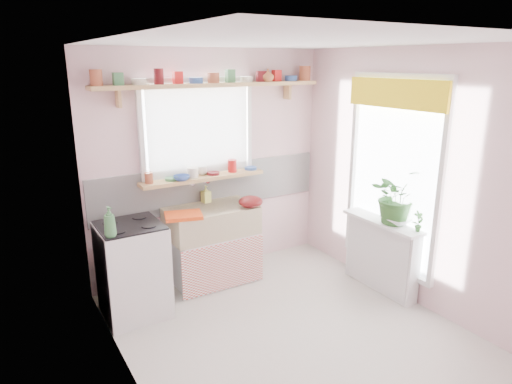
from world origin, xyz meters
TOP-DOWN VIEW (x-y plane):
  - room at (0.66, 0.86)m, footprint 3.20×3.20m
  - sink_unit at (-0.15, 1.29)m, footprint 0.95×0.65m
  - cooker at (-1.10, 1.05)m, footprint 0.58×0.58m
  - radiator_ledge at (1.30, 0.20)m, footprint 0.22×0.95m
  - windowsill at (-0.15, 1.48)m, footprint 1.40×0.22m
  - pine_shelf at (0.00, 1.47)m, footprint 2.52×0.24m
  - shelf_crockery at (-0.02, 1.47)m, footprint 2.47×0.11m
  - sill_crockery at (-0.20, 1.48)m, footprint 1.35×0.11m
  - dish_tray at (-0.53, 1.16)m, footprint 0.43×0.36m
  - colander at (0.22, 1.10)m, footprint 0.27×0.27m
  - jade_plant at (1.33, 0.10)m, footprint 0.56×0.50m
  - fruit_bowl at (1.33, 0.06)m, footprint 0.32×0.32m
  - herb_pot at (1.33, -0.20)m, footprint 0.12×0.09m
  - soap_bottle_sink at (-0.11, 1.50)m, footprint 0.10×0.10m
  - sill_cup at (-0.13, 1.54)m, footprint 0.14×0.14m
  - sill_bowl at (-0.42, 1.42)m, footprint 0.22×0.22m
  - shelf_vase at (0.63, 1.41)m, footprint 0.18×0.18m
  - cooker_bottle at (-1.32, 0.83)m, footprint 0.13×0.13m
  - fruit at (1.34, 0.07)m, footprint 0.20×0.14m

SIDE VIEW (x-z plane):
  - radiator_ledge at x=1.30m, z-range 0.01..0.78m
  - sink_unit at x=-0.15m, z-range -0.13..0.99m
  - cooker at x=-1.10m, z-range 0.00..0.92m
  - fruit_bowl at x=1.33m, z-range 0.78..0.85m
  - dish_tray at x=-0.53m, z-range 0.85..0.89m
  - fruit at x=1.34m, z-range 0.82..0.92m
  - herb_pot at x=1.33m, z-range 0.78..0.98m
  - colander at x=0.22m, z-range 0.85..0.97m
  - soap_bottle_sink at x=-0.11m, z-range 0.85..1.04m
  - cooker_bottle at x=-1.32m, z-range 0.92..1.18m
  - jade_plant at x=1.33m, z-range 0.77..1.35m
  - windowsill at x=-0.15m, z-range 1.12..1.16m
  - sill_bowl at x=-0.42m, z-range 1.16..1.21m
  - sill_cup at x=-0.13m, z-range 1.16..1.25m
  - sill_crockery at x=-0.20m, z-range 1.15..1.27m
  - room at x=0.66m, z-range -0.23..2.97m
  - pine_shelf at x=0.00m, z-range 2.10..2.14m
  - shelf_crockery at x=-0.02m, z-range 2.13..2.25m
  - shelf_vase at x=0.63m, z-range 2.14..2.28m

